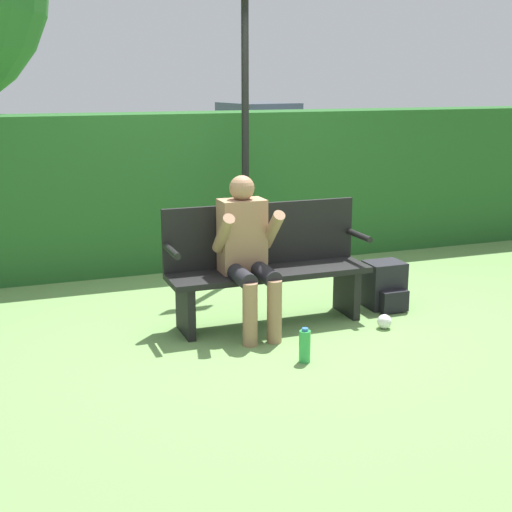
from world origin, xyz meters
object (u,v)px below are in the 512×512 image
Objects in this scene: backpack at (385,286)px; signpost at (245,99)px; person_seated at (247,248)px; parked_car at (258,129)px; park_bench at (266,264)px; water_bottle at (305,346)px.

backpack is 2.21m from signpost.
person_seated is at bearing -109.31° from signpost.
parked_car reaches higher than person_seated.
park_bench is at bearing -103.09° from signpost.
park_bench is 0.31m from person_seated.
person_seated is 4.84× the size of water_bottle.
water_bottle is 0.08× the size of signpost.
park_bench is 0.54× the size of signpost.
signpost reaches higher than parked_car.
signpost is at bearing 70.69° from person_seated.
signpost is (0.38, 2.28, 1.60)m from water_bottle.
parked_car is at bearing 69.68° from park_bench.
person_seated is 0.94m from water_bottle.
park_bench is 6.55× the size of water_bottle.
person_seated reaches higher than backpack.
park_bench is 4.08× the size of backpack.
park_bench is 1.88m from signpost.
park_bench reaches higher than backpack.
water_bottle is 0.06× the size of parked_car.
water_bottle is at bearing 150.81° from parked_car.
water_bottle is at bearing -94.02° from park_bench.
backpack is 1.60× the size of water_bottle.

